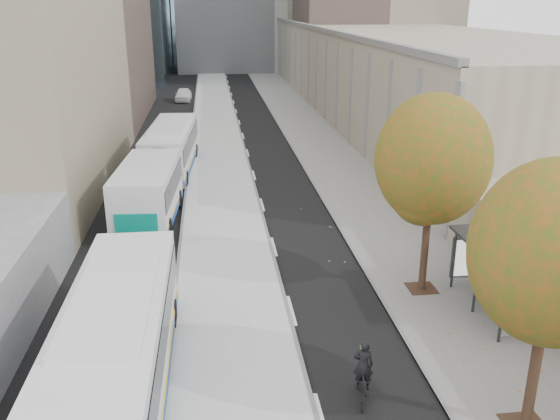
{
  "coord_description": "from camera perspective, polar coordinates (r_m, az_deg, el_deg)",
  "views": [
    {
      "loc": [
        -4.33,
        -6.96,
        10.64
      ],
      "look_at": [
        -1.61,
        15.97,
        2.5
      ],
      "focal_mm": 38.0,
      "sensor_mm": 36.0,
      "label": 1
    }
  ],
  "objects": [
    {
      "name": "bus_far",
      "position": [
        35.65,
        -11.21,
        4.43
      ],
      "size": [
        3.82,
        18.22,
        3.01
      ],
      "rotation": [
        0.0,
        0.0,
        -0.07
      ],
      "color": "silver",
      "rests_on": "ground"
    },
    {
      "name": "building_tan",
      "position": [
        73.98,
        9.08,
        14.03
      ],
      "size": [
        18.0,
        92.0,
        8.0
      ],
      "primitive_type": "cube",
      "color": "gray",
      "rests_on": "ground"
    },
    {
      "name": "bus_shelter",
      "position": [
        22.2,
        20.73,
        -4.29
      ],
      "size": [
        1.9,
        4.4,
        2.53
      ],
      "color": "#383A3F",
      "rests_on": "sidewalk"
    },
    {
      "name": "cyclist",
      "position": [
        17.29,
        7.95,
        -15.8
      ],
      "size": [
        0.73,
        1.58,
        1.95
      ],
      "rotation": [
        0.0,
        0.0,
        -0.2
      ],
      "color": "black",
      "rests_on": "ground"
    },
    {
      "name": "tree_c",
      "position": [
        22.15,
        14.49,
        4.71
      ],
      "size": [
        4.2,
        4.2,
        7.28
      ],
      "color": "#312617",
      "rests_on": "sidewalk"
    },
    {
      "name": "tree_b",
      "position": [
        15.41,
        24.86,
        -3.81
      ],
      "size": [
        4.0,
        4.0,
        6.97
      ],
      "color": "#312617",
      "rests_on": "sidewalk"
    },
    {
      "name": "distant_car",
      "position": [
        69.0,
        -9.3,
        10.91
      ],
      "size": [
        1.9,
        4.35,
        1.46
      ],
      "primitive_type": "imported",
      "rotation": [
        0.0,
        0.0,
        -0.04
      ],
      "color": "white",
      "rests_on": "ground"
    },
    {
      "name": "bus_platform",
      "position": [
        43.27,
        -5.99,
        5.18
      ],
      "size": [
        4.25,
        150.0,
        0.15
      ],
      "primitive_type": "cube",
      "color": "silver",
      "rests_on": "ground"
    },
    {
      "name": "sidewalk",
      "position": [
        44.1,
        4.51,
        5.44
      ],
      "size": [
        4.75,
        150.0,
        0.08
      ],
      "primitive_type": "cube",
      "color": "gray",
      "rests_on": "ground"
    }
  ]
}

